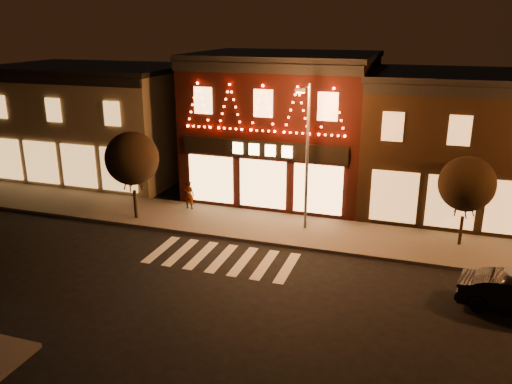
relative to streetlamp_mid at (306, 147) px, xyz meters
The scene contains 9 objects.
ground 9.56m from the streetlamp_mid, 108.73° to the right, with size 120.00×120.00×0.00m, color black.
sidewalk_far 4.32m from the streetlamp_mid, behind, with size 44.00×4.00×0.15m, color #47423D.
building_left 16.83m from the streetlamp_mid, 159.40° to the left, with size 12.20×8.28×7.30m.
building_pulp 6.51m from the streetlamp_mid, 114.89° to the left, with size 10.20×8.34×8.30m.
building_right_a 9.00m from the streetlamp_mid, 41.18° to the left, with size 9.20×8.28×7.50m.
streetlamp_mid is the anchor object (origin of this frame).
tree_left 8.89m from the streetlamp_mid, behind, with size 2.73×2.73×4.57m.
tree_right 7.38m from the streetlamp_mid, ahead, with size 2.49×2.49×4.17m.
pedestrian 7.58m from the streetlamp_mid, behind, with size 0.58×0.38×1.59m, color gray.
Camera 1 is at (8.07, -15.50, 9.96)m, focal length 36.66 mm.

